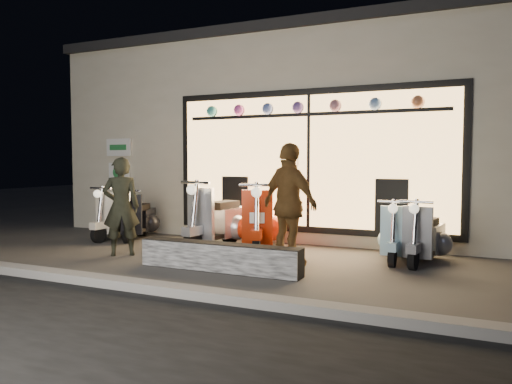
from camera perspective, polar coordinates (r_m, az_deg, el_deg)
ground at (r=7.90m, az=-4.13°, el=-7.81°), size 40.00×40.00×0.00m
kerb at (r=6.25m, az=-13.12°, el=-10.42°), size 40.00×0.25×0.12m
shop_building at (r=12.35m, az=7.08°, el=6.11°), size 10.20×6.23×4.20m
graffiti_barrier at (r=7.14m, az=-4.19°, el=-7.42°), size 2.45×0.28×0.40m
scooter_silver at (r=9.13m, az=-3.99°, el=-3.28°), size 0.63×1.63×1.16m
scooter_red at (r=8.85m, az=0.42°, el=-3.55°), size 0.88×1.58×1.14m
scooter_black at (r=10.37m, az=-13.18°, el=-2.99°), size 0.72×1.34×0.96m
scooter_cream at (r=10.45m, az=-14.78°, el=-2.85°), size 0.47×1.41×1.01m
scooter_blue at (r=8.25m, az=16.08°, el=-4.80°), size 0.42×1.30×0.94m
scooter_grey at (r=8.14m, az=18.82°, el=-4.92°), size 0.54×1.34×0.95m
man at (r=8.48m, az=-15.16°, el=-1.61°), size 0.70×0.67×1.62m
woman at (r=7.39m, az=3.87°, el=-1.44°), size 1.16×0.88×1.83m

